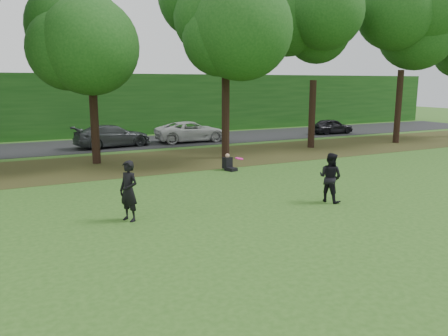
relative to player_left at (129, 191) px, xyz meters
name	(u,v)px	position (x,y,z in m)	size (l,w,h in m)	color
ground	(290,233)	(3.90, -3.22, -0.96)	(120.00, 120.00, 0.00)	#2D551A
leaf_litter	(155,161)	(3.90, 9.78, -0.96)	(60.00, 7.00, 0.01)	#452F18
street	(122,143)	(3.90, 17.78, -0.95)	(70.00, 7.00, 0.02)	black
far_hedge	(103,105)	(3.90, 23.78, 1.54)	(70.00, 3.00, 5.00)	#174614
player_left	(129,191)	(0.00, 0.00, 0.00)	(0.70, 0.46, 1.92)	black
player_right	(330,177)	(7.14, -1.01, -0.06)	(0.88, 0.69, 1.81)	black
parked_cars	(109,136)	(2.80, 16.44, -0.22)	(37.77, 3.35, 1.48)	black
frisbee	(239,159)	(3.68, -0.45, 0.82)	(0.30, 0.30, 0.08)	#FF1598
seated_person	(228,164)	(6.45, 5.84, -0.65)	(0.58, 0.81, 0.83)	black
tree_line	(145,12)	(3.55, 9.71, 6.88)	(55.30, 7.90, 12.31)	black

